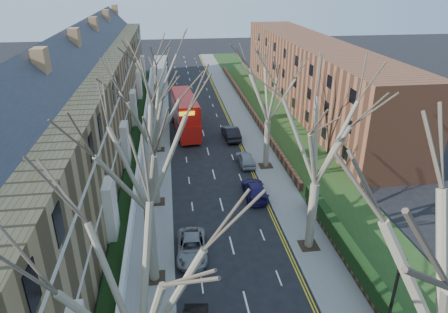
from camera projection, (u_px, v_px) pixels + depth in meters
name	position (u px, v px, depth m)	size (l,w,h in m)	color
pavement_left	(157.00, 120.00, 56.53)	(3.00, 102.00, 0.12)	slate
pavement_right	(241.00, 116.00, 58.03)	(3.00, 102.00, 0.12)	slate
terrace_left	(86.00, 100.00, 46.11)	(9.70, 78.00, 13.60)	olive
flats_right	(310.00, 74.00, 61.04)	(13.97, 54.00, 10.00)	brown
wall_hedge_right	(374.00, 289.00, 24.40)	(0.70, 24.00, 1.80)	brown
front_wall_left	(143.00, 137.00, 48.88)	(0.30, 78.00, 1.00)	white
grass_verge_right	(271.00, 114.00, 58.55)	(6.00, 102.00, 0.06)	#1B3914
tree_left_near	(131.00, 276.00, 14.10)	(9.80, 9.80, 13.73)	#6F664F
tree_left_mid	(143.00, 149.00, 22.87)	(10.50, 10.50, 14.71)	#6F664F
tree_left_far	(149.00, 104.00, 32.03)	(10.15, 10.15, 14.22)	#6F664F
tree_left_dist	(153.00, 69.00, 42.73)	(10.50, 10.50, 14.71)	#6F664F
tree_right_mid	(321.00, 128.00, 26.10)	(10.50, 10.50, 14.71)	#6F664F
tree_right_far	(270.00, 82.00, 38.87)	(10.15, 10.15, 14.22)	#6F664F
double_decker_bus	(185.00, 115.00, 51.49)	(3.46, 11.37, 4.68)	red
car_left_far	(192.00, 247.00, 28.96)	(2.14, 4.65, 1.29)	gray
car_right_near	(255.00, 190.00, 36.70)	(1.92, 4.72, 1.37)	#1E1752
car_right_mid	(246.00, 159.00, 42.89)	(1.64, 4.07, 1.39)	#96989E
car_right_far	(231.00, 133.00, 49.73)	(1.69, 4.84, 1.60)	black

